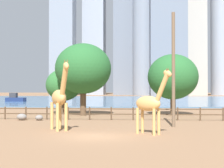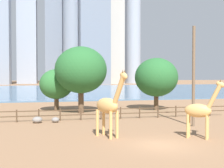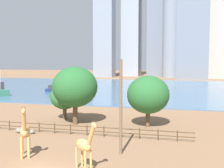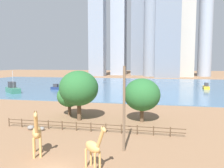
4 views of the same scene
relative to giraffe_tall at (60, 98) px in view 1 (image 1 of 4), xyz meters
name	(u,v)px [view 1 (image 1 of 4)]	position (x,y,z in m)	size (l,w,h in m)	color
ground_plane	(130,100)	(3.02, 76.88, -2.45)	(400.00, 400.00, 0.00)	#8C6647
harbor_water	(130,99)	(3.02, 73.88, -2.35)	(180.00, 86.00, 0.20)	#476B8C
giraffe_tall	(60,98)	(0.00, 0.00, 0.00)	(2.24, 3.33, 5.21)	tan
giraffe_companion	(150,103)	(6.69, -1.79, -0.33)	(2.68, 2.25, 4.51)	tan
utility_pole	(173,69)	(8.74, 3.03, 2.24)	(0.28, 0.28, 9.39)	brown
boulder_near_fence	(22,117)	(-5.71, 7.95, -2.13)	(0.99, 0.87, 0.65)	gray
boulder_by_pole	(39,118)	(-3.92, 7.92, -2.18)	(0.76, 0.72, 0.54)	gray
enclosure_fence	(106,112)	(2.61, 8.88, -1.69)	(26.12, 0.14, 1.30)	#4C3826
tree_left_large	(64,85)	(-3.64, 17.53, 1.15)	(4.50, 4.50, 5.65)	brown
tree_center_broad	(173,77)	(9.89, 15.56, 2.08)	(5.94, 5.94, 7.22)	brown
tree_right_tall	(83,69)	(-0.64, 14.51, 3.02)	(6.58, 6.58, 8.46)	brown
boat_ferry	(15,99)	(-23.18, 53.02, -1.57)	(4.79, 2.24, 2.03)	navy
skyline_tower_needle	(63,3)	(-32.16, 142.21, 43.50)	(11.52, 9.98, 91.90)	gray
skyline_block_central	(188,34)	(29.02, 142.11, 27.49)	(17.27, 8.41, 59.88)	#ADA89E
skyline_tower_glass	(94,10)	(-18.77, 160.22, 44.11)	(11.33, 14.59, 93.13)	#939EAD
skyline_block_left	(220,40)	(46.77, 151.77, 25.52)	(9.78, 9.78, 55.96)	#939EAD
skyline_tower_short	(125,18)	(-2.08, 158.68, 39.26)	(11.79, 9.41, 83.42)	slate
skyline_block_wide	(144,6)	(8.07, 145.53, 42.10)	(11.37, 11.37, 89.11)	gray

